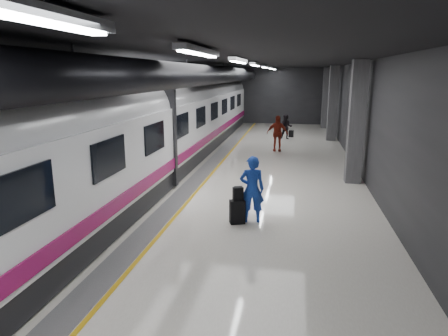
{
  "coord_description": "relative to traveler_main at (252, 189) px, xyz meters",
  "views": [
    {
      "loc": [
        2.34,
        -13.26,
        3.99
      ],
      "look_at": [
        0.33,
        -1.99,
        1.29
      ],
      "focal_mm": 32.0,
      "sensor_mm": 36.0,
      "label": 1
    }
  ],
  "objects": [
    {
      "name": "ground",
      "position": [
        -1.25,
        2.83,
        -0.93
      ],
      "size": [
        40.0,
        40.0,
        0.0
      ],
      "primitive_type": "plane",
      "color": "silver",
      "rests_on": "ground"
    },
    {
      "name": "traveler_far_b",
      "position": [
        0.17,
        10.68,
        0.01
      ],
      "size": [
        1.11,
        0.48,
        1.88
      ],
      "primitive_type": "imported",
      "rotation": [
        0.0,
        0.0,
        0.02
      ],
      "color": "maroon",
      "rests_on": "ground"
    },
    {
      "name": "suitcase_main",
      "position": [
        -0.37,
        -0.2,
        -0.6
      ],
      "size": [
        0.46,
        0.38,
        0.65
      ],
      "primitive_type": "cube",
      "rotation": [
        0.0,
        0.0,
        0.37
      ],
      "color": "black",
      "rests_on": "ground"
    },
    {
      "name": "traveler_main",
      "position": [
        0.0,
        0.0,
        0.0
      ],
      "size": [
        0.75,
        0.56,
        1.86
      ],
      "primitive_type": "imported",
      "rotation": [
        0.0,
        0.0,
        3.33
      ],
      "color": "#1847B8",
      "rests_on": "ground"
    },
    {
      "name": "platform_hall",
      "position": [
        -1.54,
        3.79,
        2.61
      ],
      "size": [
        10.02,
        40.02,
        4.51
      ],
      "color": "black",
      "rests_on": "ground"
    },
    {
      "name": "traveler_far_a",
      "position": [
        0.54,
        14.75,
        -0.16
      ],
      "size": [
        0.79,
        0.64,
        1.54
      ],
      "primitive_type": "imported",
      "rotation": [
        0.0,
        0.0,
        -0.07
      ],
      "color": "black",
      "rests_on": "ground"
    },
    {
      "name": "shoulder_bag",
      "position": [
        -0.36,
        -0.18,
        -0.09
      ],
      "size": [
        0.31,
        0.26,
        0.36
      ],
      "primitive_type": "cube",
      "rotation": [
        0.0,
        0.0,
        0.48
      ],
      "color": "black",
      "rests_on": "suitcase_main"
    },
    {
      "name": "suitcase_far",
      "position": [
        0.86,
        15.63,
        -0.71
      ],
      "size": [
        0.33,
        0.25,
        0.44
      ],
      "primitive_type": "cube",
      "rotation": [
        0.0,
        0.0,
        -0.22
      ],
      "color": "black",
      "rests_on": "ground"
    },
    {
      "name": "train",
      "position": [
        -4.5,
        2.83,
        1.14
      ],
      "size": [
        3.05,
        38.0,
        4.05
      ],
      "color": "black",
      "rests_on": "ground"
    }
  ]
}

